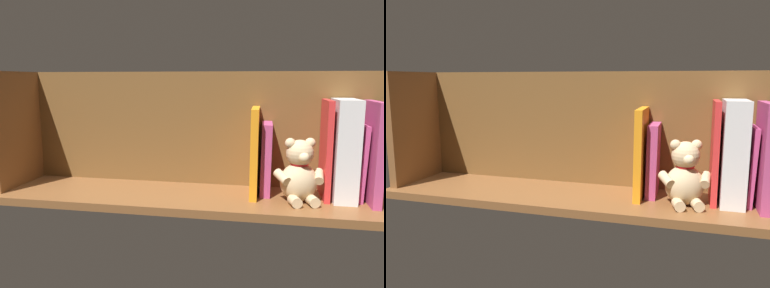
# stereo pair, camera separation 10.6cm
# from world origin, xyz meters

# --- Properties ---
(ground_plane) EXTENTS (1.12, 0.28, 0.02)m
(ground_plane) POSITION_xyz_m (0.00, 0.00, -0.01)
(ground_plane) COLOR brown
(shelf_back_panel) EXTENTS (1.12, 0.02, 0.34)m
(shelf_back_panel) POSITION_xyz_m (0.00, -0.12, 0.17)
(shelf_back_panel) COLOR brown
(shelf_back_panel) RESTS_ON ground_plane
(shelf_side_divider) EXTENTS (0.02, 0.22, 0.34)m
(shelf_side_divider) POSITION_xyz_m (0.54, 0.00, 0.17)
(shelf_side_divider) COLOR brown
(shelf_side_divider) RESTS_ON ground_plane
(book_0) EXTENTS (0.02, 0.17, 0.26)m
(book_0) POSITION_xyz_m (-0.47, -0.02, 0.13)
(book_0) COLOR #B23F72
(book_0) RESTS_ON ground_plane
(book_1) EXTENTS (0.02, 0.12, 0.20)m
(book_1) POSITION_xyz_m (-0.45, -0.04, 0.10)
(book_1) COLOR #B23F72
(book_1) RESTS_ON ground_plane
(dictionary_thick_white) EXTENTS (0.06, 0.14, 0.27)m
(dictionary_thick_white) POSITION_xyz_m (-0.41, -0.03, 0.13)
(dictionary_thick_white) COLOR silver
(dictionary_thick_white) RESTS_ON ground_plane
(book_2) EXTENTS (0.02, 0.13, 0.27)m
(book_2) POSITION_xyz_m (-0.36, -0.04, 0.13)
(book_2) COLOR red
(book_2) RESTS_ON ground_plane
(teddy_bear) EXTENTS (0.13, 0.12, 0.17)m
(teddy_bear) POSITION_xyz_m (-0.29, 0.02, 0.07)
(teddy_bear) COLOR #D1B284
(teddy_bear) RESTS_ON ground_plane
(book_3) EXTENTS (0.03, 0.12, 0.20)m
(book_3) POSITION_xyz_m (-0.20, -0.05, 0.10)
(book_3) COLOR #B23F72
(book_3) RESTS_ON ground_plane
(book_4) EXTENTS (0.02, 0.15, 0.24)m
(book_4) POSITION_xyz_m (-0.17, -0.03, 0.12)
(book_4) COLOR orange
(book_4) RESTS_ON ground_plane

